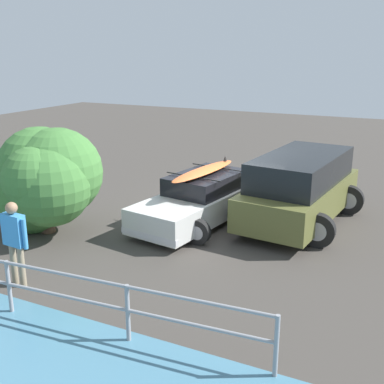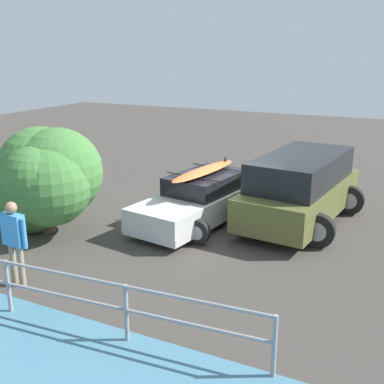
# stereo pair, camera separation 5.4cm
# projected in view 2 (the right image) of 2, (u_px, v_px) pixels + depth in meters

# --- Properties ---
(ground_plane) EXTENTS (44.00, 44.00, 0.02)m
(ground_plane) POSITION_uv_depth(u_px,v_px,m) (226.00, 219.00, 12.82)
(ground_plane) COLOR #423D38
(ground_plane) RESTS_ON ground
(sedan_car) EXTENTS (2.60, 4.65, 1.53)m
(sedan_car) POSITION_uv_depth(u_px,v_px,m) (203.00, 199.00, 12.53)
(sedan_car) COLOR silver
(sedan_car) RESTS_ON ground
(suv_car) EXTENTS (2.93, 4.79, 1.80)m
(suv_car) POSITION_uv_depth(u_px,v_px,m) (301.00, 188.00, 12.31)
(suv_car) COLOR brown
(suv_car) RESTS_ON ground
(person_bystander) EXTENTS (0.65, 0.22, 1.67)m
(person_bystander) POSITION_uv_depth(u_px,v_px,m) (14.00, 236.00, 8.95)
(person_bystander) COLOR gray
(person_bystander) RESTS_ON ground
(railing_fence) EXTENTS (9.21, 0.70, 0.95)m
(railing_fence) POSITION_uv_depth(u_px,v_px,m) (7.00, 277.00, 8.12)
(railing_fence) COLOR gray
(railing_fence) RESTS_ON ground
(bush_near_left) EXTENTS (3.01, 2.64, 2.70)m
(bush_near_left) POSITION_uv_depth(u_px,v_px,m) (44.00, 178.00, 11.50)
(bush_near_left) COLOR #4C3828
(bush_near_left) RESTS_ON ground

